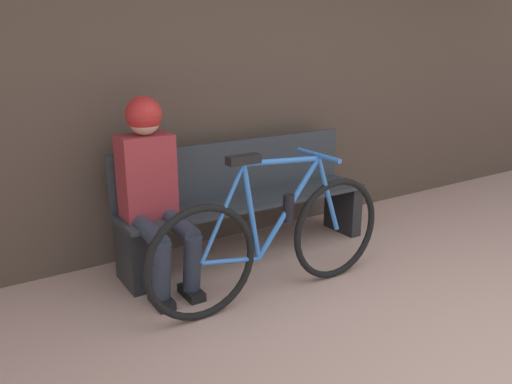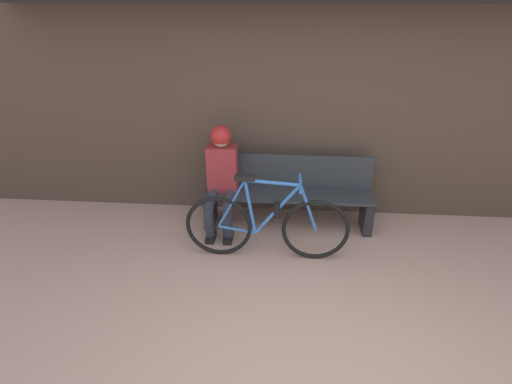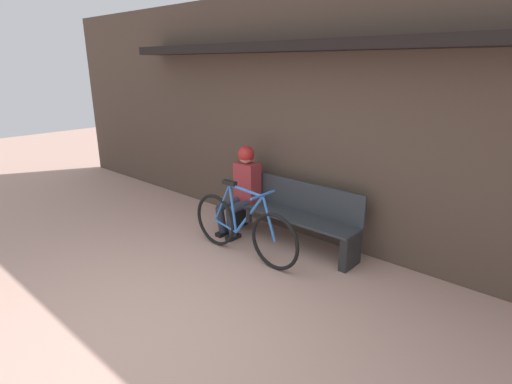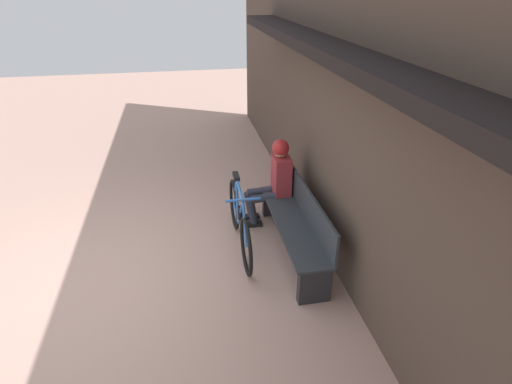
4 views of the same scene
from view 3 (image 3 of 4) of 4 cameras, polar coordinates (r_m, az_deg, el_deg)
ground_plane at (r=3.93m, az=-14.31°, el=-18.55°), size 24.00×24.00×0.00m
storefront_wall at (r=5.17m, az=9.89°, el=10.56°), size 12.00×0.56×3.20m
park_bench_near at (r=5.26m, az=5.00°, el=-3.23°), size 1.94×0.42×0.85m
bicycle at (r=4.91m, az=-1.87°, el=-5.08°), size 1.70×0.40×0.94m
person_seated at (r=5.55m, az=-1.92°, el=1.16°), size 0.34×0.62×1.23m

